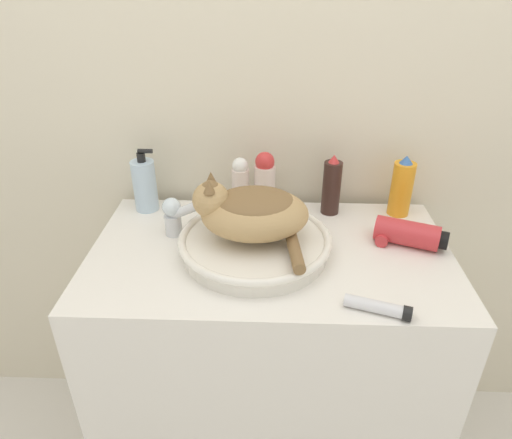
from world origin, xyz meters
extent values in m
cube|color=beige|center=(0.00, 0.58, 1.20)|extent=(8.00, 0.05, 2.40)
cube|color=white|center=(0.00, 0.26, 0.42)|extent=(0.90, 0.52, 0.83)
cylinder|color=white|center=(-0.04, 0.25, 0.86)|extent=(0.36, 0.36, 0.04)
torus|color=white|center=(-0.04, 0.25, 0.88)|extent=(0.38, 0.38, 0.02)
ellipsoid|color=tan|center=(-0.04, 0.25, 0.94)|extent=(0.26, 0.19, 0.12)
ellipsoid|color=brown|center=(-0.04, 0.25, 0.98)|extent=(0.20, 0.15, 0.05)
sphere|color=tan|center=(-0.14, 0.25, 0.98)|extent=(0.09, 0.09, 0.09)
sphere|color=brown|center=(-0.14, 0.25, 1.01)|extent=(0.05, 0.05, 0.05)
cone|color=brown|center=(-0.14, 0.27, 1.03)|extent=(0.03, 0.03, 0.03)
cone|color=brown|center=(-0.14, 0.22, 1.03)|extent=(0.03, 0.03, 0.03)
cylinder|color=brown|center=(0.05, 0.17, 0.90)|extent=(0.04, 0.16, 0.03)
cylinder|color=silver|center=(-0.26, 0.33, 0.86)|extent=(0.04, 0.04, 0.06)
cylinder|color=silver|center=(-0.21, 0.31, 0.92)|extent=(0.12, 0.06, 0.08)
sphere|color=silver|center=(-0.26, 0.33, 0.92)|extent=(0.05, 0.05, 0.05)
cylinder|color=#331E19|center=(0.17, 0.47, 0.91)|extent=(0.05, 0.05, 0.15)
cone|color=red|center=(0.17, 0.47, 1.00)|extent=(0.03, 0.03, 0.02)
cylinder|color=silver|center=(-0.09, 0.47, 0.90)|extent=(0.05, 0.05, 0.13)
sphere|color=white|center=(-0.09, 0.47, 0.98)|extent=(0.04, 0.04, 0.04)
cylinder|color=silver|center=(-0.02, 0.47, 0.90)|extent=(0.06, 0.06, 0.14)
sphere|color=red|center=(-0.02, 0.47, 0.99)|extent=(0.05, 0.05, 0.05)
cylinder|color=silver|center=(-0.36, 0.47, 0.91)|extent=(0.07, 0.07, 0.15)
cylinder|color=black|center=(-0.36, 0.47, 1.00)|extent=(0.02, 0.02, 0.02)
cylinder|color=black|center=(-0.35, 0.47, 1.01)|extent=(0.04, 0.01, 0.01)
cylinder|color=orange|center=(0.36, 0.47, 0.91)|extent=(0.06, 0.06, 0.15)
cone|color=#3866AD|center=(0.36, 0.47, 1.00)|extent=(0.04, 0.04, 0.02)
cylinder|color=silver|center=(0.21, 0.04, 0.85)|extent=(0.12, 0.06, 0.03)
cylinder|color=black|center=(0.28, 0.02, 0.85)|extent=(0.03, 0.04, 0.03)
cylinder|color=#C63338|center=(0.34, 0.30, 0.87)|extent=(0.17, 0.12, 0.06)
cylinder|color=#C63338|center=(0.29, 0.32, 0.85)|extent=(0.06, 0.09, 0.03)
cylinder|color=black|center=(0.43, 0.27, 0.87)|extent=(0.03, 0.05, 0.05)
camera|label=1|loc=(0.00, -0.69, 1.47)|focal=32.00mm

